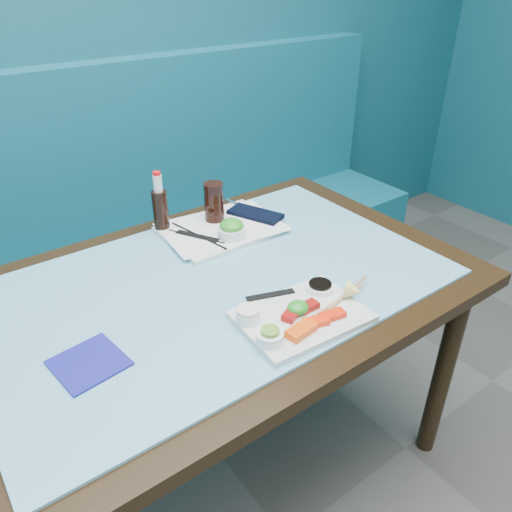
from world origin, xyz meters
TOP-DOWN VIEW (x-y plane):
  - booth_bench at (0.00, 2.29)m, footprint 3.00×0.56m
  - dining_table at (0.00, 1.45)m, footprint 1.40×0.90m
  - glass_top at (0.00, 1.45)m, footprint 1.22×0.76m
  - sashimi_plate at (0.08, 1.19)m, footprint 0.32×0.24m
  - salmon_left at (0.03, 1.13)m, footprint 0.08×0.05m
  - salmon_mid at (0.08, 1.14)m, footprint 0.07×0.05m
  - salmon_right at (0.13, 1.13)m, footprint 0.06×0.04m
  - tuna_left at (0.05, 1.19)m, footprint 0.06×0.05m
  - tuna_right at (0.11, 1.19)m, footprint 0.05×0.03m
  - seaweed_garnish at (0.08, 1.20)m, footprint 0.07×0.07m
  - ramekin_wasabi at (-0.04, 1.15)m, footprint 0.08×0.08m
  - wasabi_fill at (-0.04, 1.15)m, footprint 0.06×0.06m
  - ramekin_ginger at (-0.04, 1.24)m, footprint 0.07×0.07m
  - ginger_fill at (-0.04, 1.24)m, footprint 0.06×0.06m
  - soy_dish at (0.19, 1.24)m, footprint 0.07×0.07m
  - soy_fill at (0.19, 1.24)m, footprint 0.07×0.07m
  - lemon_wedge at (0.23, 1.16)m, footprint 0.06×0.06m
  - chopstick_sleeve at (0.07, 1.29)m, footprint 0.13×0.06m
  - wooden_chopstick_a at (0.19, 1.17)m, footprint 0.20×0.03m
  - wooden_chopstick_b at (0.20, 1.17)m, footprint 0.24×0.08m
  - serving_tray at (0.17, 1.69)m, footprint 0.36×0.27m
  - paper_placemat at (0.17, 1.69)m, footprint 0.39×0.30m
  - seaweed_bowl at (0.16, 1.61)m, footprint 0.09×0.09m
  - seaweed_salad at (0.16, 1.61)m, footprint 0.08×0.08m
  - cola_glass at (0.18, 1.74)m, footprint 0.07×0.07m
  - navy_pouch at (0.31, 1.69)m, footprint 0.14×0.20m
  - fork at (0.30, 1.79)m, footprint 0.02×0.10m
  - black_chopstick_a at (0.07, 1.68)m, footprint 0.10×0.18m
  - black_chopstick_b at (0.08, 1.68)m, footprint 0.05×0.24m
  - tray_sleeve at (0.08, 1.68)m, footprint 0.09×0.14m
  - cola_bottle_body at (0.02, 1.80)m, footprint 0.05×0.05m
  - cola_bottle_neck at (0.02, 1.80)m, footprint 0.04×0.04m
  - cola_bottle_cap at (0.02, 1.80)m, footprint 0.03×0.03m
  - blue_napkin at (-0.39, 1.34)m, footprint 0.16×0.16m

SIDE VIEW (x-z plane):
  - booth_bench at x=0.00m, z-range -0.21..0.96m
  - dining_table at x=0.00m, z-range 0.29..1.04m
  - glass_top at x=0.00m, z-range 0.75..0.76m
  - blue_napkin at x=-0.39m, z-range 0.76..0.76m
  - serving_tray at x=0.17m, z-range 0.76..0.77m
  - sashimi_plate at x=0.08m, z-range 0.76..0.77m
  - paper_placemat at x=0.17m, z-range 0.77..0.77m
  - tray_sleeve at x=0.08m, z-range 0.77..0.78m
  - black_chopstick_a at x=0.07m, z-range 0.77..0.78m
  - black_chopstick_b at x=0.08m, z-range 0.77..0.78m
  - chopstick_sleeve at x=0.07m, z-range 0.77..0.78m
  - wooden_chopstick_a at x=0.19m, z-range 0.77..0.78m
  - fork at x=0.30m, z-range 0.77..0.78m
  - wooden_chopstick_b at x=0.20m, z-range 0.77..0.78m
  - navy_pouch at x=0.31m, z-range 0.77..0.79m
  - soy_dish at x=0.19m, z-range 0.77..0.79m
  - salmon_mid at x=0.08m, z-range 0.77..0.79m
  - salmon_right at x=0.13m, z-range 0.77..0.79m
  - tuna_right at x=0.11m, z-range 0.77..0.79m
  - tuna_left at x=0.05m, z-range 0.77..0.79m
  - salmon_left at x=0.03m, z-range 0.77..0.79m
  - ramekin_ginger at x=-0.04m, z-range 0.77..0.80m
  - ramekin_wasabi at x=-0.04m, z-range 0.77..0.80m
  - seaweed_garnish at x=0.08m, z-range 0.77..0.80m
  - seaweed_bowl at x=0.16m, z-range 0.77..0.81m
  - soy_fill at x=0.19m, z-range 0.79..0.79m
  - lemon_wedge at x=0.23m, z-range 0.77..0.82m
  - ginger_fill at x=-0.04m, z-range 0.80..0.81m
  - wasabi_fill at x=-0.04m, z-range 0.80..0.81m
  - seaweed_salad at x=0.16m, z-range 0.79..0.83m
  - cola_bottle_body at x=0.02m, z-range 0.76..0.90m
  - cola_glass at x=0.18m, z-range 0.77..0.90m
  - cola_bottle_neck at x=0.02m, z-range 0.90..0.95m
  - cola_bottle_cap at x=0.02m, z-range 0.95..0.96m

